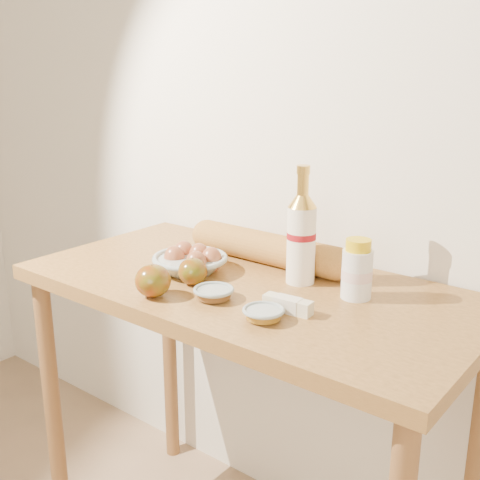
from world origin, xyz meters
name	(u,v)px	position (x,y,z in m)	size (l,w,h in m)	color
back_wall	(319,116)	(0.00, 1.51, 1.30)	(3.50, 0.02, 2.60)	silver
table	(247,326)	(0.00, 1.18, 0.78)	(1.20, 0.60, 0.90)	#A57235
bourbon_bottle	(301,236)	(0.11, 1.26, 1.02)	(0.09, 0.09, 0.30)	#F3E6CE
cream_bottle	(357,271)	(0.27, 1.26, 0.97)	(0.09, 0.09, 0.15)	silver
egg_bowl	(191,261)	(-0.17, 1.15, 0.93)	(0.21, 0.21, 0.07)	#97A59E
baguette	(267,248)	(-0.05, 1.33, 0.94)	(0.54, 0.09, 0.09)	#BF853A
apple_redgreen_front	(153,281)	(-0.12, 0.96, 0.94)	(0.10, 0.10, 0.08)	maroon
apple_redgreen_right	(193,271)	(-0.10, 1.08, 0.93)	(0.10, 0.10, 0.07)	maroon
sugar_bowl	(214,293)	(0.01, 1.04, 0.92)	(0.11, 0.11, 0.03)	gray
syrup_bowl	(263,314)	(0.17, 1.01, 0.91)	(0.10, 0.10, 0.03)	#919F9B
butter_stick	(288,305)	(0.19, 1.09, 0.92)	(0.12, 0.04, 0.03)	beige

